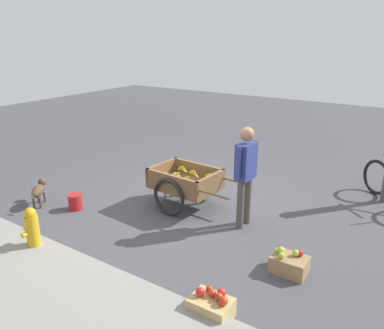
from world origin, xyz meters
name	(u,v)px	position (x,y,z in m)	size (l,w,h in m)	color
ground_plane	(196,204)	(0.00, 0.00, 0.00)	(24.00, 24.00, 0.00)	#47474C
curb_strip	(12,319)	(0.00, 3.53, 0.06)	(12.00, 2.40, 0.12)	gray
fruit_cart	(186,183)	(0.10, 0.18, 0.44)	(1.70, 0.98, 0.71)	brown
vendor_person	(246,169)	(-1.04, 0.26, 0.94)	(0.22, 0.55, 1.58)	#4C4742
dog	(39,190)	(2.30, 1.51, 0.27)	(0.45, 0.55, 0.40)	#4C3823
fire_hydrant	(32,231)	(1.00, 2.55, 0.33)	(0.25, 0.25, 0.67)	gold
plastic_bucket	(75,202)	(1.62, 1.30, 0.13)	(0.24, 0.24, 0.27)	#B21E1E
apple_crate	(211,306)	(-1.66, 2.31, 0.13)	(0.44, 0.32, 0.32)	tan
mixed_fruit_crate	(289,263)	(-2.07, 1.08, 0.12)	(0.44, 0.32, 0.32)	#99754C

